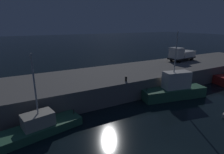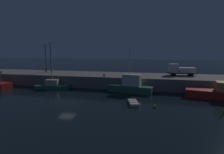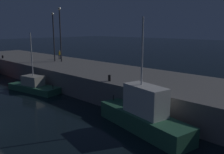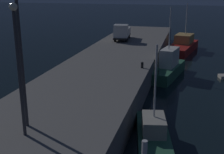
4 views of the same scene
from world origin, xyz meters
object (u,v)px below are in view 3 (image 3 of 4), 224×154
object	(u,v)px
bollard_central	(109,78)
bollard_east	(3,57)
fishing_boat_orange	(34,86)
lamp_post_east	(60,31)
dockworker	(59,54)
fishing_boat_white	(144,114)
lamp_post_west	(54,33)

from	to	relation	value
bollard_central	bollard_east	world-z (taller)	bollard_central
fishing_boat_orange	bollard_central	xyz separation A→B (m)	(11.03, 2.65, 2.25)
lamp_post_east	dockworker	xyz separation A→B (m)	(-2.67, 1.44, -4.07)
fishing_boat_white	lamp_post_east	xyz separation A→B (m)	(-22.04, 7.40, 6.29)
bollard_central	bollard_east	bearing A→B (deg)	-179.89
lamp_post_east	bollard_east	bearing A→B (deg)	-155.69
lamp_post_west	lamp_post_east	xyz separation A→B (m)	(1.16, 0.50, 0.39)
dockworker	fishing_boat_white	bearing A→B (deg)	-19.68
fishing_boat_white	bollard_central	size ratio (longest dim) A/B	14.29
lamp_post_east	dockworker	size ratio (longest dim) A/B	5.52
fishing_boat_orange	dockworker	distance (m)	12.05
lamp_post_west	lamp_post_east	size ratio (longest dim) A/B	0.91
fishing_boat_orange	bollard_central	distance (m)	11.57
fishing_boat_orange	dockworker	world-z (taller)	fishing_boat_orange
lamp_post_west	bollard_central	bearing A→B (deg)	-14.64
fishing_boat_white	fishing_boat_orange	world-z (taller)	fishing_boat_white
fishing_boat_white	lamp_post_east	bearing A→B (deg)	161.43
lamp_post_east	fishing_boat_orange	bearing A→B (deg)	-57.69
fishing_boat_white	fishing_boat_orange	distance (m)	17.25
fishing_boat_white	dockworker	xyz separation A→B (m)	(-24.71, 8.84, 2.22)
dockworker	bollard_east	xyz separation A→B (m)	(-8.39, -6.43, -0.61)
bollard_central	bollard_east	size ratio (longest dim) A/B	1.17
fishing_boat_white	lamp_post_west	bearing A→B (deg)	163.44
dockworker	fishing_boat_orange	bearing A→B (deg)	-50.38
fishing_boat_orange	lamp_post_west	xyz separation A→B (m)	(-5.96, 7.09, 6.48)
lamp_post_west	lamp_post_east	distance (m)	1.32
dockworker	bollard_central	bearing A→B (deg)	-19.02
fishing_boat_orange	bollard_central	size ratio (longest dim) A/B	12.27
fishing_boat_orange	lamp_post_east	xyz separation A→B (m)	(-4.80, 7.59, 6.87)
fishing_boat_white	bollard_east	xyz separation A→B (m)	(-33.10, 2.41, 1.61)
dockworker	lamp_post_west	bearing A→B (deg)	-52.04
lamp_post_west	dockworker	xyz separation A→B (m)	(-1.51, 1.94, -3.68)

